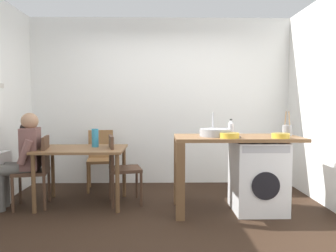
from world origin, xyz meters
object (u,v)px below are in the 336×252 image
object	(u,v)px
chair_person_seat	(37,167)
seated_person	(23,155)
dining_table	(82,155)
vase	(95,138)
colander	(281,135)
chair_spare_by_wall	(101,156)
bottle_tall_green	(231,128)
chair_opposite	(120,165)
mixing_bowl	(230,135)
washing_machine	(258,176)
utensil_crock	(287,130)

from	to	relation	value
chair_person_seat	seated_person	xyz separation A→B (m)	(-0.16, -0.03, 0.16)
dining_table	vase	size ratio (longest dim) A/B	4.54
colander	chair_spare_by_wall	bearing A→B (deg)	150.91
chair_spare_by_wall	vase	world-z (taller)	vase
dining_table	bottle_tall_green	world-z (taller)	bottle_tall_green
chair_spare_by_wall	dining_table	bearing A→B (deg)	74.33
dining_table	bottle_tall_green	distance (m)	1.94
chair_person_seat	chair_spare_by_wall	size ratio (longest dim) A/B	1.00
chair_opposite	mixing_bowl	xyz separation A→B (m)	(1.33, -0.52, 0.45)
seated_person	washing_machine	bearing A→B (deg)	-104.31
chair_person_seat	washing_machine	size ratio (longest dim) A/B	1.05
dining_table	bottle_tall_green	xyz separation A→B (m)	(1.91, -0.12, 0.37)
chair_person_seat	utensil_crock	size ratio (longest dim) A/B	3.00
chair_person_seat	seated_person	world-z (taller)	seated_person
washing_machine	bottle_tall_green	distance (m)	0.68
seated_person	colander	bearing A→B (deg)	-108.09
bottle_tall_green	chair_person_seat	bearing A→B (deg)	179.27
chair_spare_by_wall	utensil_crock	size ratio (longest dim) A/B	3.00
washing_machine	mixing_bowl	world-z (taller)	mixing_bowl
chair_person_seat	utensil_crock	xyz separation A→B (m)	(3.12, -0.15, 0.48)
colander	utensil_crock	bearing A→B (deg)	56.30
chair_opposite	colander	xyz separation A→B (m)	(1.91, -0.54, 0.44)
utensil_crock	mixing_bowl	bearing A→B (deg)	-161.83
chair_person_seat	vase	bearing A→B (deg)	-85.94
chair_person_seat	mixing_bowl	xyz separation A→B (m)	(2.36, -0.40, 0.45)
mixing_bowl	utensil_crock	distance (m)	0.80
chair_spare_by_wall	colander	size ratio (longest dim) A/B	4.50
chair_opposite	washing_machine	bearing A→B (deg)	65.70
chair_person_seat	mixing_bowl	size ratio (longest dim) A/B	4.11
chair_spare_by_wall	mixing_bowl	bearing A→B (deg)	134.61
chair_spare_by_wall	bottle_tall_green	bearing A→B (deg)	144.73
seated_person	bottle_tall_green	size ratio (longest dim) A/B	5.97
seated_person	chair_spare_by_wall	bearing A→B (deg)	-52.59
chair_person_seat	bottle_tall_green	bearing A→B (deg)	-101.60
chair_opposite	dining_table	bearing A→B (deg)	-99.83
washing_machine	vase	world-z (taller)	vase
dining_table	vase	distance (m)	0.28
chair_spare_by_wall	utensil_crock	world-z (taller)	utensil_crock
washing_machine	colander	bearing A→B (deg)	-49.26
seated_person	colander	xyz separation A→B (m)	(3.10, -0.39, 0.28)
colander	washing_machine	bearing A→B (deg)	130.74
washing_machine	utensil_crock	distance (m)	0.67
chair_spare_by_wall	bottle_tall_green	world-z (taller)	bottle_tall_green
dining_table	washing_machine	xyz separation A→B (m)	(2.20, -0.29, -0.21)
chair_spare_by_wall	utensil_crock	bearing A→B (deg)	148.67
chair_person_seat	vase	world-z (taller)	vase
colander	dining_table	bearing A→B (deg)	168.00
dining_table	chair_opposite	world-z (taller)	chair_opposite
chair_person_seat	vase	xyz separation A→B (m)	(0.70, 0.19, 0.35)
chair_person_seat	washing_machine	distance (m)	2.76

